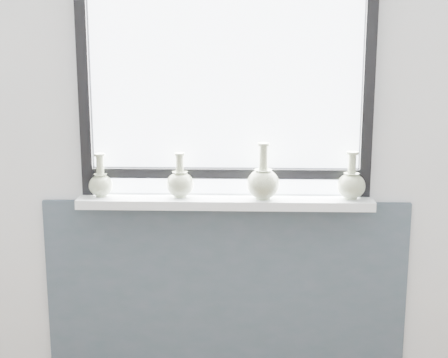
{
  "coord_description": "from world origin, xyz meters",
  "views": [
    {
      "loc": [
        0.09,
        -1.27,
        1.66
      ],
      "look_at": [
        0.0,
        1.55,
        1.02
      ],
      "focal_mm": 55.0,
      "sensor_mm": 36.0,
      "label": 1
    }
  ],
  "objects_px": {
    "vase_a": "(101,183)",
    "vase_d": "(351,184)",
    "vase_c": "(263,182)",
    "windowsill": "(225,201)",
    "vase_b": "(180,182)"
  },
  "relations": [
    {
      "from": "vase_a",
      "to": "vase_d",
      "type": "xyz_separation_m",
      "value": [
        1.12,
        -0.01,
        0.01
      ]
    },
    {
      "from": "vase_c",
      "to": "vase_d",
      "type": "distance_m",
      "value": 0.39
    },
    {
      "from": "windowsill",
      "to": "vase_d",
      "type": "bearing_deg",
      "value": -0.91
    },
    {
      "from": "windowsill",
      "to": "vase_a",
      "type": "relative_size",
      "value": 6.72
    },
    {
      "from": "vase_a",
      "to": "vase_d",
      "type": "height_order",
      "value": "vase_d"
    },
    {
      "from": "vase_d",
      "to": "windowsill",
      "type": "bearing_deg",
      "value": 179.09
    },
    {
      "from": "windowsill",
      "to": "vase_c",
      "type": "distance_m",
      "value": 0.2
    },
    {
      "from": "vase_c",
      "to": "vase_d",
      "type": "height_order",
      "value": "vase_c"
    },
    {
      "from": "vase_a",
      "to": "vase_d",
      "type": "bearing_deg",
      "value": -0.48
    },
    {
      "from": "windowsill",
      "to": "vase_a",
      "type": "distance_m",
      "value": 0.57
    },
    {
      "from": "vase_b",
      "to": "vase_d",
      "type": "xyz_separation_m",
      "value": [
        0.76,
        -0.01,
        0.0
      ]
    },
    {
      "from": "vase_a",
      "to": "vase_b",
      "type": "bearing_deg",
      "value": -0.03
    },
    {
      "from": "vase_b",
      "to": "vase_d",
      "type": "bearing_deg",
      "value": -0.69
    },
    {
      "from": "windowsill",
      "to": "vase_d",
      "type": "distance_m",
      "value": 0.57
    },
    {
      "from": "vase_a",
      "to": "windowsill",
      "type": "bearing_deg",
      "value": -0.05
    }
  ]
}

